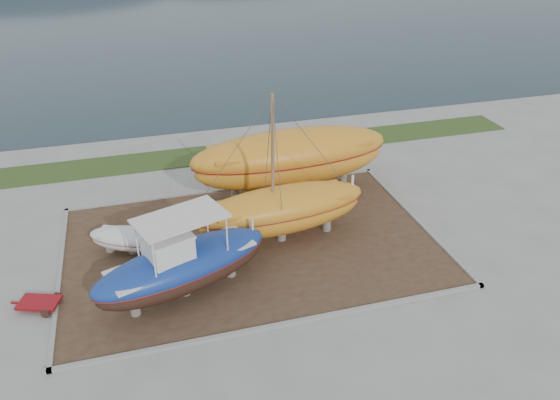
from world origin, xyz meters
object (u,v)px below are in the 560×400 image
object	(u,v)px
blue_caique	(182,257)
orange_bare_hull	(291,164)
white_dinghy	(132,241)
red_trailer	(40,305)
orange_sailboat	(282,171)

from	to	relation	value
blue_caique	orange_bare_hull	world-z (taller)	blue_caique
white_dinghy	red_trailer	world-z (taller)	white_dinghy
orange_sailboat	orange_bare_hull	bearing A→B (deg)	62.19
orange_sailboat	orange_bare_hull	world-z (taller)	orange_sailboat
white_dinghy	red_trailer	bearing A→B (deg)	-118.05
orange_sailboat	red_trailer	distance (m)	12.12
white_dinghy	red_trailer	xyz separation A→B (m)	(-4.03, -3.09, -0.51)
orange_sailboat	red_trailer	size ratio (longest dim) A/B	3.52
orange_sailboat	red_trailer	world-z (taller)	orange_sailboat
blue_caique	orange_sailboat	xyz separation A→B (m)	(5.25, 3.01, 1.93)
blue_caique	orange_sailboat	size ratio (longest dim) A/B	0.91
blue_caique	orange_bare_hull	xyz separation A→B (m)	(7.15, 7.59, -0.02)
orange_bare_hull	red_trailer	bearing A→B (deg)	-155.83
blue_caique	red_trailer	world-z (taller)	blue_caique
white_dinghy	orange_sailboat	size ratio (longest dim) A/B	0.48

